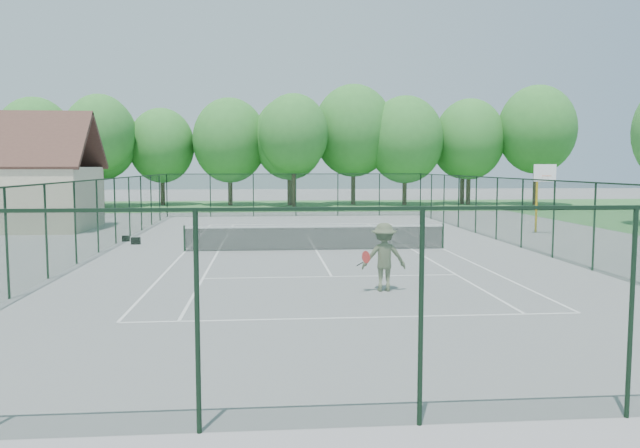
# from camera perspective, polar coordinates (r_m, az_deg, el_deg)

# --- Properties ---
(ground) EXTENTS (140.00, 140.00, 0.00)m
(ground) POSITION_cam_1_polar(r_m,az_deg,el_deg) (26.48, -0.37, -2.40)
(ground) COLOR gray
(ground) RESTS_ON ground
(grass_far) EXTENTS (80.00, 16.00, 0.01)m
(grass_far) POSITION_cam_1_polar(r_m,az_deg,el_deg) (56.31, -2.79, 1.71)
(grass_far) COLOR #40853D
(grass_far) RESTS_ON ground
(court_lines) EXTENTS (11.05, 23.85, 0.01)m
(court_lines) POSITION_cam_1_polar(r_m,az_deg,el_deg) (26.48, -0.37, -2.39)
(court_lines) COLOR white
(court_lines) RESTS_ON ground
(tennis_net) EXTENTS (11.08, 0.08, 1.10)m
(tennis_net) POSITION_cam_1_polar(r_m,az_deg,el_deg) (26.41, -0.37, -1.16)
(tennis_net) COLOR black
(tennis_net) RESTS_ON ground
(fence_enclosure) EXTENTS (18.05, 36.05, 3.02)m
(fence_enclosure) POSITION_cam_1_polar(r_m,az_deg,el_deg) (26.31, -0.37, 0.97)
(fence_enclosure) COLOR #1D3B26
(fence_enclosure) RESTS_ON ground
(utility_building) EXTENTS (8.60, 6.27, 6.63)m
(utility_building) POSITION_cam_1_polar(r_m,az_deg,el_deg) (38.75, -26.05, 4.14)
(utility_building) COLOR beige
(utility_building) RESTS_ON ground
(tree_line_far) EXTENTS (39.40, 6.40, 9.70)m
(tree_line_far) POSITION_cam_1_polar(r_m,az_deg,el_deg) (56.25, -2.82, 7.80)
(tree_line_far) COLOR #402B1E
(tree_line_far) RESTS_ON ground
(basketball_goal) EXTENTS (1.20, 1.43, 3.65)m
(basketball_goal) POSITION_cam_1_polar(r_m,az_deg,el_deg) (34.89, 19.56, 3.39)
(basketball_goal) COLOR gold
(basketball_goal) RESTS_ON ground
(sports_bag_a) EXTENTS (0.34, 0.21, 0.27)m
(sports_bag_a) POSITION_cam_1_polar(r_m,az_deg,el_deg) (30.93, -17.33, -1.27)
(sports_bag_a) COLOR black
(sports_bag_a) RESTS_ON ground
(sports_bag_b) EXTENTS (0.43, 0.28, 0.32)m
(sports_bag_b) POSITION_cam_1_polar(r_m,az_deg,el_deg) (29.62, -16.49, -1.49)
(sports_bag_b) COLOR black
(sports_bag_b) RESTS_ON ground
(tennis_player) EXTENTS (2.15, 0.90, 1.95)m
(tennis_player) POSITION_cam_1_polar(r_m,az_deg,el_deg) (17.88, 5.86, -3.02)
(tennis_player) COLOR #525940
(tennis_player) RESTS_ON ground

